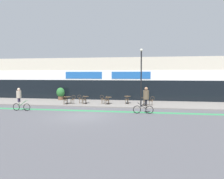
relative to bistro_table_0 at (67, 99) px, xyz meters
name	(u,v)px	position (x,y,z in m)	size (l,w,h in m)	color
ground_plane	(82,116)	(3.51, -5.94, -0.65)	(120.00, 120.00, 0.00)	#4C4C51
sidewalk_slab	(102,103)	(3.51, 1.31, -0.59)	(40.00, 5.50, 0.12)	slate
storefront_facade	(110,79)	(3.51, 6.03, 1.97)	(40.00, 4.06, 5.26)	beige
bike_lane_stripe	(91,111)	(3.51, -3.42, -0.65)	(36.00, 0.70, 0.01)	#2D844C
bistro_table_0	(67,99)	(0.00, 0.00, 0.00)	(0.77, 0.77, 0.73)	black
bistro_table_1	(86,98)	(1.89, 0.54, 0.00)	(0.63, 0.63, 0.75)	black
bistro_table_2	(108,99)	(4.33, 0.63, -0.02)	(0.71, 0.71, 0.71)	black
bistro_table_3	(127,98)	(6.30, 1.30, 0.02)	(0.73, 0.73, 0.77)	black
bistro_table_4	(145,100)	(8.19, 0.21, 0.01)	(0.75, 0.75, 0.75)	black
cafe_chair_0_near	(65,99)	(0.00, -0.63, -0.01)	(0.41, 0.58, 0.90)	#4C3823
cafe_chair_0_side	(73,99)	(0.63, -0.01, -0.01)	(0.59, 0.43, 0.90)	#4C3823
cafe_chair_1_near	(84,99)	(1.88, -0.08, -0.01)	(0.43, 0.59, 0.90)	#4C3823
cafe_chair_1_side	(80,98)	(1.26, 0.53, -0.01)	(0.59, 0.44, 0.90)	#4C3823
cafe_chair_2_near	(107,100)	(4.32, 0.00, -0.01)	(0.45, 0.60, 0.90)	#4C3823
cafe_chair_2_side	(103,99)	(3.70, 0.64, -0.01)	(0.60, 0.45, 0.90)	#4C3823
cafe_chair_3_near	(127,99)	(6.30, 0.67, -0.01)	(0.45, 0.60, 0.90)	#4C3823
cafe_chair_4_near	(145,101)	(8.19, -0.42, -0.01)	(0.40, 0.58, 0.90)	#4C3823
cafe_chair_4_side	(151,100)	(8.82, 0.21, -0.01)	(0.58, 0.42, 0.90)	#4C3823
planter_pot	(61,93)	(-2.09, 3.20, 0.28)	(0.99, 0.99, 1.49)	brown
lamp_post	(141,74)	(7.81, -1.07, 2.64)	(0.26, 0.26, 5.52)	black
cyclist_0	(146,98)	(8.29, -3.96, 0.67)	(1.67, 0.51, 2.19)	black
cyclist_1	(20,98)	(-2.77, -4.32, 0.52)	(1.67, 0.48, 2.02)	black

